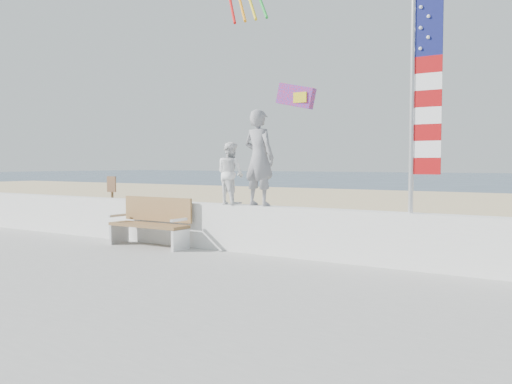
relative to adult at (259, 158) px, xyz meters
The scene contains 9 objects.
ground 2.82m from the adult, 93.95° to the right, with size 220.00×220.00×0.00m, color #293E53.
sand 7.27m from the adult, 91.13° to the left, with size 90.00×40.00×0.08m, color #C9B386.
seawall 1.36m from the adult, behind, with size 30.00×0.35×0.90m, color white.
adult is the anchor object (origin of this frame).
child 0.72m from the adult, behind, with size 0.59×0.46×1.22m, color white.
bench 2.69m from the adult, 168.90° to the right, with size 1.80×0.57×1.00m.
flag 3.17m from the adult, ahead, with size 0.50×0.08×3.50m.
parafoil_kite 2.12m from the adult, 92.51° to the left, with size 0.88×0.28×0.59m.
sign 5.80m from the adult, 165.48° to the left, with size 0.32×0.07×1.46m.
Camera 1 is at (5.57, -6.65, 1.87)m, focal length 38.00 mm.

